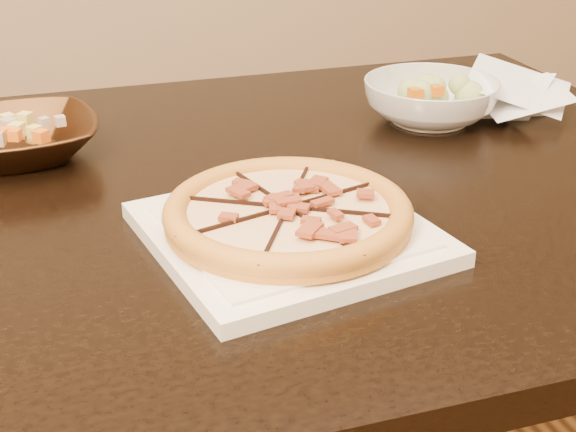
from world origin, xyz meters
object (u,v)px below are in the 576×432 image
dining_table (188,259)px  bronze_bowl (17,140)px  plate (288,232)px  salad_bowl (430,101)px  pizza (288,213)px

dining_table → bronze_bowl: bronze_bowl is taller
plate → salad_bowl: bearing=41.9°
dining_table → bronze_bowl: 0.29m
dining_table → plate: plate is taller
dining_table → pizza: size_ratio=5.54×
salad_bowl → dining_table: bearing=-162.3°
dining_table → plate: (0.08, -0.17, 0.11)m
salad_bowl → bronze_bowl: bearing=175.2°
pizza → salad_bowl: bearing=41.9°
pizza → bronze_bowl: bronze_bowl is taller
bronze_bowl → salad_bowl: (0.60, -0.05, 0.01)m
bronze_bowl → salad_bowl: salad_bowl is taller
plate → pizza: bearing=97.3°
salad_bowl → plate: bearing=-138.1°
plate → bronze_bowl: (-0.26, 0.35, 0.02)m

